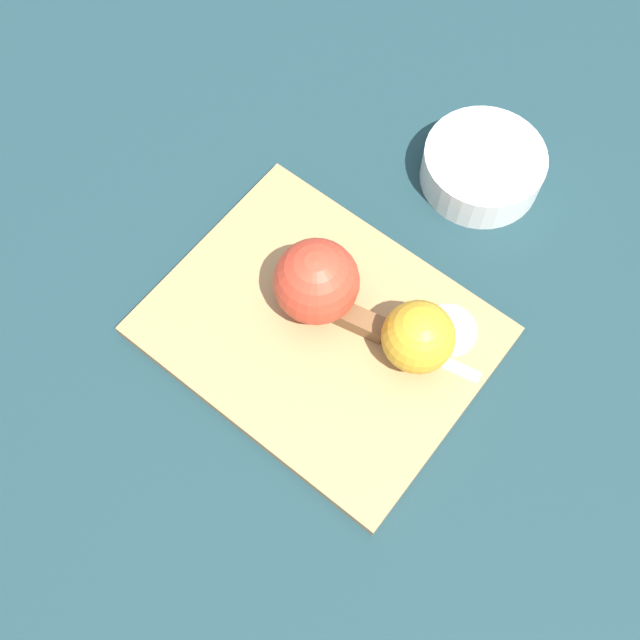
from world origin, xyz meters
TOP-DOWN VIEW (x-y plane):
  - ground_plane at (0.00, 0.00)m, footprint 4.00×4.00m
  - cutting_board at (0.00, 0.00)m, footprint 0.37×0.32m
  - apple_half_left at (-0.02, 0.03)m, footprint 0.09×0.09m
  - apple_half_right at (0.10, 0.02)m, footprint 0.07×0.07m
  - knife at (0.04, 0.02)m, footprint 0.17×0.02m
  - apple_slice at (0.12, 0.06)m, footprint 0.06×0.06m
  - bowl at (0.07, 0.26)m, footprint 0.14×0.14m

SIDE VIEW (x-z plane):
  - ground_plane at x=0.00m, z-range 0.00..0.00m
  - cutting_board at x=0.00m, z-range 0.00..0.02m
  - apple_slice at x=0.12m, z-range 0.02..0.02m
  - knife at x=0.04m, z-range 0.01..0.04m
  - bowl at x=0.07m, z-range 0.00..0.05m
  - apple_half_right at x=0.10m, z-range 0.02..0.09m
  - apple_half_left at x=-0.02m, z-range 0.02..0.10m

